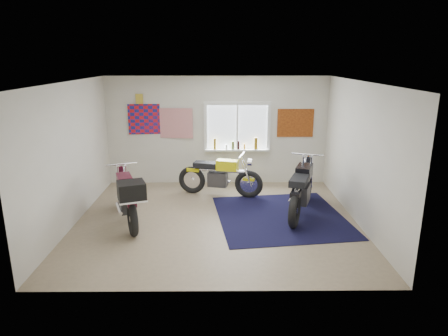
{
  "coord_description": "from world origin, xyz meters",
  "views": [
    {
      "loc": [
        0.09,
        -7.37,
        3.12
      ],
      "look_at": [
        0.15,
        0.4,
        0.97
      ],
      "focal_mm": 32.0,
      "sensor_mm": 36.0,
      "label": 1
    }
  ],
  "objects_px": {
    "black_chrome_bike": "(302,190)",
    "maroon_tourer": "(128,197)",
    "navy_rug": "(281,216)",
    "yellow_triumph": "(220,177)"
  },
  "relations": [
    {
      "from": "navy_rug",
      "to": "maroon_tourer",
      "type": "xyz_separation_m",
      "value": [
        -3.0,
        -0.35,
        0.54
      ]
    },
    {
      "from": "yellow_triumph",
      "to": "black_chrome_bike",
      "type": "xyz_separation_m",
      "value": [
        1.69,
        -1.14,
        0.06
      ]
    },
    {
      "from": "yellow_triumph",
      "to": "maroon_tourer",
      "type": "xyz_separation_m",
      "value": [
        -1.75,
        -1.69,
        0.1
      ]
    },
    {
      "from": "navy_rug",
      "to": "black_chrome_bike",
      "type": "relative_size",
      "value": 1.21
    },
    {
      "from": "navy_rug",
      "to": "yellow_triumph",
      "type": "height_order",
      "value": "yellow_triumph"
    },
    {
      "from": "yellow_triumph",
      "to": "black_chrome_bike",
      "type": "relative_size",
      "value": 0.93
    },
    {
      "from": "navy_rug",
      "to": "maroon_tourer",
      "type": "bearing_deg",
      "value": -173.28
    },
    {
      "from": "black_chrome_bike",
      "to": "maroon_tourer",
      "type": "xyz_separation_m",
      "value": [
        -3.44,
        -0.55,
        0.05
      ]
    },
    {
      "from": "navy_rug",
      "to": "yellow_triumph",
      "type": "xyz_separation_m",
      "value": [
        -1.25,
        1.33,
        0.44
      ]
    },
    {
      "from": "navy_rug",
      "to": "yellow_triumph",
      "type": "bearing_deg",
      "value": 133.07
    }
  ]
}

